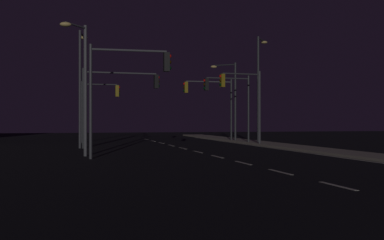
# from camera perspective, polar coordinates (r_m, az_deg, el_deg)

# --- Properties ---
(ground_plane) EXTENTS (112.00, 112.00, 0.00)m
(ground_plane) POSITION_cam_1_polar(r_m,az_deg,el_deg) (22.93, 5.35, -4.72)
(ground_plane) COLOR black
(ground_plane) RESTS_ON ground
(sidewalk_right) EXTENTS (2.40, 77.00, 0.14)m
(sidewalk_right) POSITION_cam_1_polar(r_m,az_deg,el_deg) (26.22, 20.62, -3.98)
(sidewalk_right) COLOR #9E937F
(sidewalk_right) RESTS_ON ground
(lane_markings_center) EXTENTS (0.14, 50.00, 0.01)m
(lane_markings_center) POSITION_cam_1_polar(r_m,az_deg,el_deg) (26.25, 2.84, -4.11)
(lane_markings_center) COLOR silver
(lane_markings_center) RESTS_ON ground
(lane_edge_line) EXTENTS (0.14, 53.00, 0.01)m
(lane_edge_line) POSITION_cam_1_polar(r_m,az_deg,el_deg) (29.80, 12.85, -3.62)
(lane_edge_line) COLOR silver
(lane_edge_line) RESTS_ON ground
(traffic_light_overhead_east) EXTENTS (4.45, 0.34, 5.35)m
(traffic_light_overhead_east) POSITION_cam_1_polar(r_m,az_deg,el_deg) (44.42, 2.08, 2.63)
(traffic_light_overhead_east) COLOR #2D3033
(traffic_light_overhead_east) RESTS_ON sidewalk_right
(traffic_light_near_left) EXTENTS (4.07, 0.34, 5.57)m
(traffic_light_near_left) POSITION_cam_1_polar(r_m,az_deg,el_deg) (25.27, -7.41, 4.62)
(traffic_light_near_left) COLOR #38383D
(traffic_light_near_left) RESTS_ON ground
(traffic_light_far_center) EXTENTS (3.34, 0.61, 5.40)m
(traffic_light_far_center) POSITION_cam_1_polar(r_m,az_deg,el_deg) (37.72, 5.70, 3.07)
(traffic_light_far_center) COLOR #38383D
(traffic_light_far_center) RESTS_ON sidewalk_right
(traffic_light_mid_right) EXTENTS (3.25, 0.34, 5.11)m
(traffic_light_mid_right) POSITION_cam_1_polar(r_m,az_deg,el_deg) (43.06, -10.42, 2.23)
(traffic_light_mid_right) COLOR #38383D
(traffic_light_mid_right) RESTS_ON ground
(traffic_light_far_right) EXTENTS (3.90, 0.49, 5.31)m
(traffic_light_far_right) POSITION_cam_1_polar(r_m,az_deg,el_deg) (40.42, 4.18, 2.82)
(traffic_light_far_right) COLOR #2D3033
(traffic_light_far_right) RESTS_ON sidewalk_right
(traffic_light_near_right) EXTENTS (5.31, 0.68, 5.34)m
(traffic_light_near_right) POSITION_cam_1_polar(r_m,az_deg,el_deg) (34.90, -8.28, 3.19)
(traffic_light_near_right) COLOR #2D3033
(traffic_light_near_right) RESTS_ON ground
(street_lamp_far_end) EXTENTS (1.35, 1.47, 8.38)m
(street_lamp_far_end) POSITION_cam_1_polar(r_m,az_deg,el_deg) (41.01, 7.54, 4.47)
(street_lamp_far_end) COLOR #2D3033
(street_lamp_far_end) RESTS_ON sidewalk_right
(street_lamp_across_street) EXTENTS (0.64, 1.82, 7.89)m
(street_lamp_across_street) POSITION_cam_1_polar(r_m,az_deg,el_deg) (35.11, -12.37, 4.57)
(street_lamp_across_street) COLOR #38383D
(street_lamp_across_street) RESTS_ON ground
(street_lamp_median) EXTENTS (1.37, 1.66, 6.83)m
(street_lamp_median) POSITION_cam_1_polar(r_m,az_deg,el_deg) (26.90, -12.26, 4.81)
(street_lamp_median) COLOR #4C4C51
(street_lamp_median) RESTS_ON ground
(street_lamp_mid_block) EXTENTS (1.91, 1.64, 6.73)m
(street_lamp_mid_block) POSITION_cam_1_polar(r_m,az_deg,el_deg) (44.45, 4.37, 3.05)
(street_lamp_mid_block) COLOR #2D3033
(street_lamp_mid_block) RESTS_ON sidewalk_right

